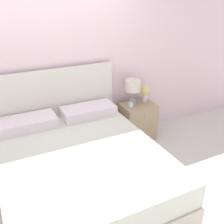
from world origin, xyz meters
TOP-DOWN VIEW (x-y plane):
  - ground_plane at (0.00, 0.00)m, footprint 12.00×12.00m
  - wall_back at (0.00, 0.07)m, footprint 8.00×0.06m
  - bed at (0.00, -0.96)m, footprint 1.76×2.06m
  - nightstand at (1.24, -0.21)m, footprint 0.51×0.41m
  - table_lamp at (1.17, -0.16)m, footprint 0.23×0.23m
  - flower_vase at (1.40, -0.16)m, footprint 0.16×0.16m
  - alarm_clock at (1.08, -0.26)m, footprint 0.08×0.05m

SIDE VIEW (x-z plane):
  - ground_plane at x=0.00m, z-range 0.00..0.00m
  - nightstand at x=1.24m, z-range 0.00..0.57m
  - bed at x=0.00m, z-range -0.30..0.93m
  - alarm_clock at x=1.08m, z-range 0.57..0.65m
  - flower_vase at x=1.40m, z-range 0.60..0.87m
  - table_lamp at x=1.17m, z-range 0.66..1.04m
  - wall_back at x=0.00m, z-range 0.00..2.60m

